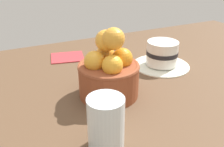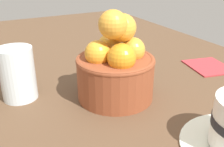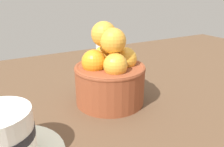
% 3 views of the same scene
% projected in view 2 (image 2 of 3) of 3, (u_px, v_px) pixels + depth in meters
% --- Properties ---
extents(ground_plane, '(1.51, 0.82, 0.04)m').
position_uv_depth(ground_plane, '(115.00, 106.00, 0.48)').
color(ground_plane, brown).
extents(terracotta_bowl, '(0.14, 0.14, 0.16)m').
position_uv_depth(terracotta_bowl, '(116.00, 67.00, 0.45)').
color(terracotta_bowl, brown).
rests_on(terracotta_bowl, ground_plane).
extents(water_glass, '(0.06, 0.06, 0.09)m').
position_uv_depth(water_glass, '(18.00, 74.00, 0.45)').
color(water_glass, silver).
rests_on(water_glass, ground_plane).
extents(folded_napkin, '(0.11, 0.11, 0.01)m').
position_uv_depth(folded_napkin, '(209.00, 66.00, 0.60)').
color(folded_napkin, '#B23338').
rests_on(folded_napkin, ground_plane).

